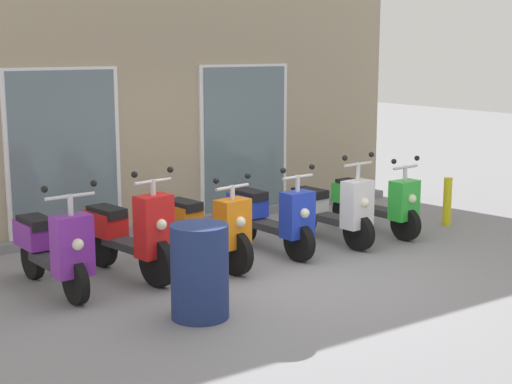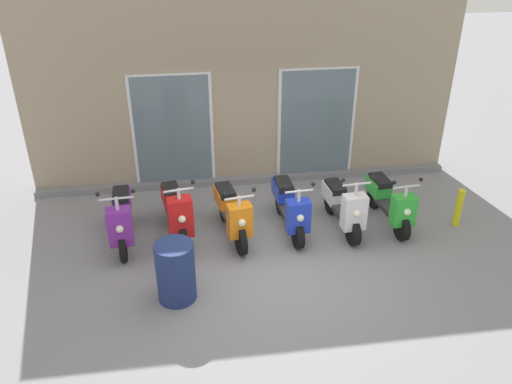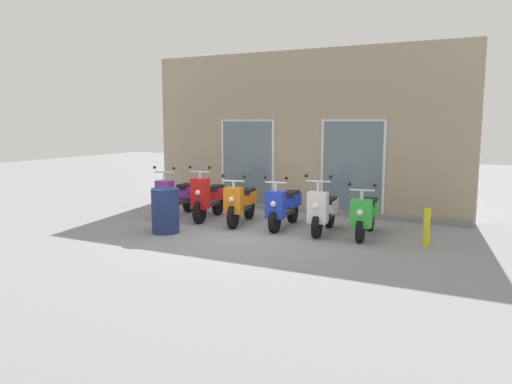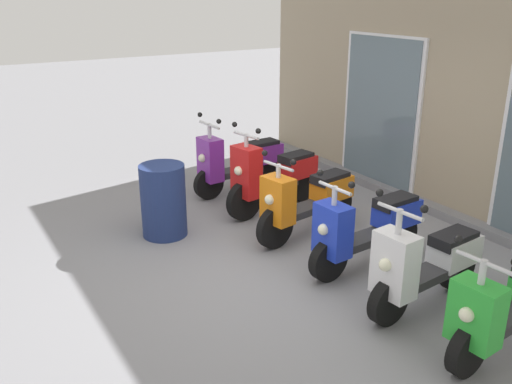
{
  "view_description": "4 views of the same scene",
  "coord_description": "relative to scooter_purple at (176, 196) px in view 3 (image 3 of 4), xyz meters",
  "views": [
    {
      "loc": [
        -4.97,
        -6.77,
        2.56
      ],
      "look_at": [
        0.04,
        0.5,
        0.88
      ],
      "focal_mm": 53.78,
      "sensor_mm": 36.0,
      "label": 1
    },
    {
      "loc": [
        -1.15,
        -6.79,
        5.02
      ],
      "look_at": [
        -0.08,
        0.78,
        0.83
      ],
      "focal_mm": 37.08,
      "sensor_mm": 36.0,
      "label": 2
    },
    {
      "loc": [
        4.75,
        -8.7,
        2.26
      ],
      "look_at": [
        -0.06,
        0.67,
        0.75
      ],
      "focal_mm": 34.85,
      "sensor_mm": 36.0,
      "label": 3
    },
    {
      "loc": [
        4.6,
        -3.05,
        2.92
      ],
      "look_at": [
        -0.76,
        0.22,
        0.6
      ],
      "focal_mm": 38.95,
      "sensor_mm": 36.0,
      "label": 4
    }
  ],
  "objects": [
    {
      "name": "scooter_orange",
      "position": [
        1.82,
        -0.07,
        -0.01
      ],
      "size": [
        0.61,
        1.59,
        1.15
      ],
      "color": "black",
      "rests_on": "ground_plane"
    },
    {
      "name": "scooter_green",
      "position": [
        4.59,
        -0.02,
        -0.04
      ],
      "size": [
        0.54,
        1.55,
        1.12
      ],
      "color": "black",
      "rests_on": "ground_plane"
    },
    {
      "name": "curb_bollard",
      "position": [
        5.77,
        -0.26,
        -0.13
      ],
      "size": [
        0.12,
        0.12,
        0.7
      ],
      "primitive_type": "cylinder",
      "color": "yellow",
      "rests_on": "ground_plane"
    },
    {
      "name": "scooter_purple",
      "position": [
        0.0,
        0.0,
        0.0
      ],
      "size": [
        0.59,
        1.56,
        1.24
      ],
      "color": "black",
      "rests_on": "ground_plane"
    },
    {
      "name": "scooter_red",
      "position": [
        0.89,
        0.03,
        0.01
      ],
      "size": [
        0.61,
        1.62,
        1.29
      ],
      "color": "black",
      "rests_on": "ground_plane"
    },
    {
      "name": "ground_plane",
      "position": [
        2.3,
        -0.86,
        -0.48
      ],
      "size": [
        40.0,
        40.0,
        0.0
      ],
      "primitive_type": "plane",
      "color": "gray"
    },
    {
      "name": "scooter_white",
      "position": [
        3.73,
        -0.09,
        -0.03
      ],
      "size": [
        0.55,
        1.51,
        1.24
      ],
      "color": "black",
      "rests_on": "ground_plane"
    },
    {
      "name": "storefront_facade",
      "position": [
        2.3,
        2.11,
        1.44
      ],
      "size": [
        8.31,
        0.5,
        3.99
      ],
      "color": "gray",
      "rests_on": "ground_plane"
    },
    {
      "name": "scooter_blue",
      "position": [
        2.82,
        0.0,
        -0.03
      ],
      "size": [
        0.53,
        1.59,
        1.16
      ],
      "color": "black",
      "rests_on": "ground_plane"
    },
    {
      "name": "trash_bin",
      "position": [
        0.87,
        -1.56,
        -0.03
      ],
      "size": [
        0.56,
        0.56,
        0.91
      ],
      "primitive_type": "cylinder",
      "color": "navy",
      "rests_on": "ground_plane"
    }
  ]
}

